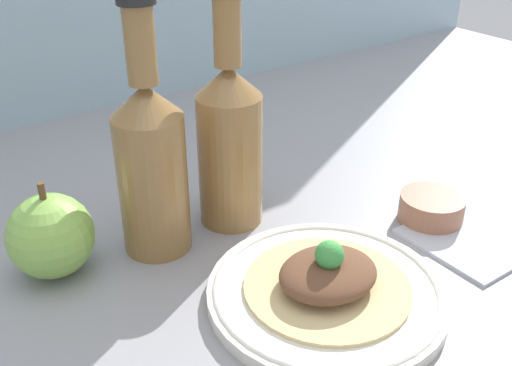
% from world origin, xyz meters
% --- Properties ---
extents(ground_plane, '(1.80, 1.10, 0.04)m').
position_xyz_m(ground_plane, '(0.00, 0.00, -0.02)').
color(ground_plane, gray).
extents(plate, '(0.24, 0.24, 0.02)m').
position_xyz_m(plate, '(-0.08, -0.09, 0.01)').
color(plate, silver).
rests_on(plate, ground_plane).
extents(plated_food, '(0.16, 0.16, 0.05)m').
position_xyz_m(plated_food, '(-0.08, -0.09, 0.03)').
color(plated_food, '#D6BC7F').
rests_on(plated_food, plate).
extents(cider_bottle_left, '(0.07, 0.07, 0.28)m').
position_xyz_m(cider_bottle_left, '(-0.17, 0.09, 0.11)').
color(cider_bottle_left, olive).
rests_on(cider_bottle_left, ground_plane).
extents(cider_bottle_right, '(0.07, 0.07, 0.28)m').
position_xyz_m(cider_bottle_right, '(-0.07, 0.09, 0.11)').
color(cider_bottle_right, olive).
rests_on(cider_bottle_right, ground_plane).
extents(apple, '(0.09, 0.09, 0.11)m').
position_xyz_m(apple, '(-0.28, 0.11, 0.04)').
color(apple, '#84B74C').
rests_on(apple, ground_plane).
extents(napkin, '(0.13, 0.13, 0.01)m').
position_xyz_m(napkin, '(0.13, -0.11, 0.00)').
color(napkin, '#B7BCC6').
rests_on(napkin, ground_plane).
extents(dipping_bowl, '(0.08, 0.08, 0.03)m').
position_xyz_m(dipping_bowl, '(0.12, -0.05, 0.02)').
color(dipping_bowl, '#996047').
rests_on(dipping_bowl, ground_plane).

